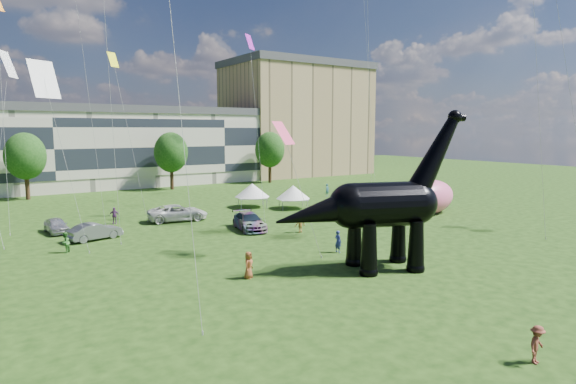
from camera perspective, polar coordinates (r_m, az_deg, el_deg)
ground at (r=28.20m, az=9.49°, el=-11.87°), size 220.00×220.00×0.00m
terrace_row at (r=82.05m, az=-26.49°, el=4.33°), size 78.00×11.00×12.00m
apartment_block at (r=102.56m, az=1.01°, el=8.35°), size 28.00×18.00×22.00m
tree_mid_left at (r=72.66m, az=-28.72°, el=4.13°), size 5.20×5.20×9.44m
tree_mid_right at (r=77.03m, az=-13.70°, el=4.96°), size 5.20×5.20×9.44m
tree_far_right at (r=84.89m, az=-2.17°, el=5.37°), size 5.20×5.20×9.44m
dinosaur_sculpture at (r=32.34m, az=10.53°, el=-1.82°), size 13.29×6.24×11.00m
car_silver at (r=48.25m, az=-25.76°, el=-3.59°), size 1.90×4.13×1.37m
car_grey at (r=43.96m, az=-21.92°, el=-4.34°), size 4.67×2.58×1.46m
car_white at (r=50.46m, az=-12.93°, el=-2.42°), size 6.35×3.67×1.67m
car_dark at (r=44.97m, az=-4.62°, el=-3.50°), size 3.31×5.75×1.57m
gazebo_near at (r=57.96m, az=-4.28°, el=0.18°), size 5.33×5.33×2.87m
gazebo_far at (r=56.71m, az=0.61°, el=-0.04°), size 5.22×5.22×2.76m
inflatable_pink at (r=55.62m, az=16.57°, el=-0.56°), size 8.07×5.16×3.74m
visitors at (r=40.02m, az=-5.80°, el=-4.79°), size 55.12×43.63×1.88m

